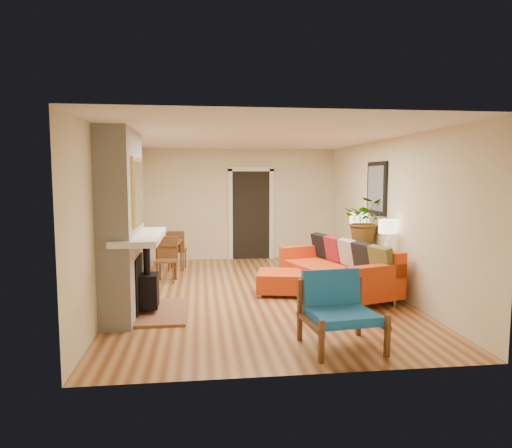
# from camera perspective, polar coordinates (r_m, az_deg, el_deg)

# --- Properties ---
(room_shell) EXTENTS (6.50, 6.50, 6.50)m
(room_shell) POSITION_cam_1_polar(r_m,az_deg,el_deg) (10.29, 1.69, 1.95)
(room_shell) COLOR #BB7F48
(room_shell) RESTS_ON ground
(fireplace) EXTENTS (1.09, 1.68, 2.60)m
(fireplace) POSITION_cam_1_polar(r_m,az_deg,el_deg) (6.63, -16.11, -0.52)
(fireplace) COLOR white
(fireplace) RESTS_ON ground
(sofa) EXTENTS (1.63, 2.48, 0.90)m
(sofa) POSITION_cam_1_polar(r_m,az_deg,el_deg) (7.91, 10.50, -5.55)
(sofa) COLOR silver
(sofa) RESTS_ON ground
(ottoman) EXTENTS (0.87, 0.87, 0.37)m
(ottoman) POSITION_cam_1_polar(r_m,az_deg,el_deg) (7.72, 2.99, -7.13)
(ottoman) COLOR silver
(ottoman) RESTS_ON ground
(blue_chair) EXTENTS (0.90, 0.89, 0.86)m
(blue_chair) POSITION_cam_1_polar(r_m,az_deg,el_deg) (5.47, 10.18, -10.05)
(blue_chair) COLOR brown
(blue_chair) RESTS_ON ground
(dining_table) EXTENTS (0.78, 1.58, 0.84)m
(dining_table) POSITION_cam_1_polar(r_m,az_deg,el_deg) (9.20, -10.90, -2.97)
(dining_table) COLOR brown
(dining_table) RESTS_ON ground
(console_table) EXTENTS (0.34, 1.85, 0.72)m
(console_table) POSITION_cam_1_polar(r_m,az_deg,el_deg) (8.41, 14.15, -3.69)
(console_table) COLOR black
(console_table) RESTS_ON ground
(lamp_near) EXTENTS (0.30, 0.30, 0.54)m
(lamp_near) POSITION_cam_1_polar(r_m,az_deg,el_deg) (7.69, 16.16, -0.99)
(lamp_near) COLOR white
(lamp_near) RESTS_ON console_table
(lamp_far) EXTENTS (0.30, 0.30, 0.54)m
(lamp_far) POSITION_cam_1_polar(r_m,az_deg,el_deg) (9.03, 12.56, 0.11)
(lamp_far) COLOR white
(lamp_far) RESTS_ON console_table
(houseplant) EXTENTS (0.95, 0.88, 0.87)m
(houseplant) POSITION_cam_1_polar(r_m,az_deg,el_deg) (8.59, 13.53, 0.43)
(houseplant) COLOR #1E5919
(houseplant) RESTS_ON console_table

